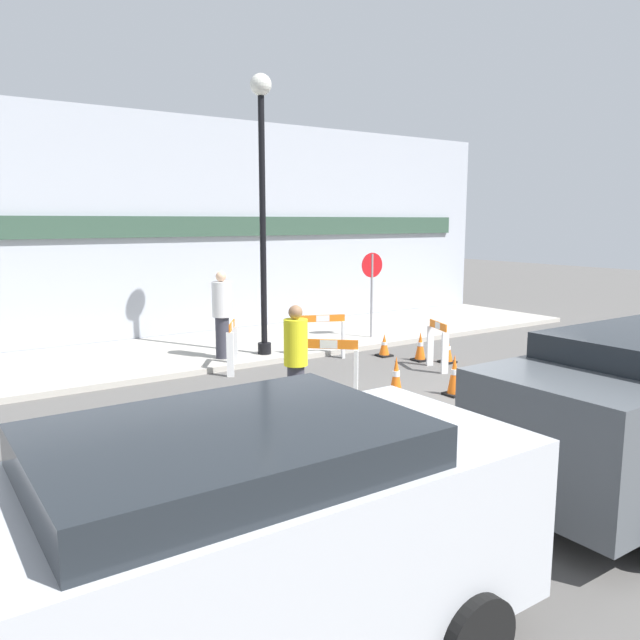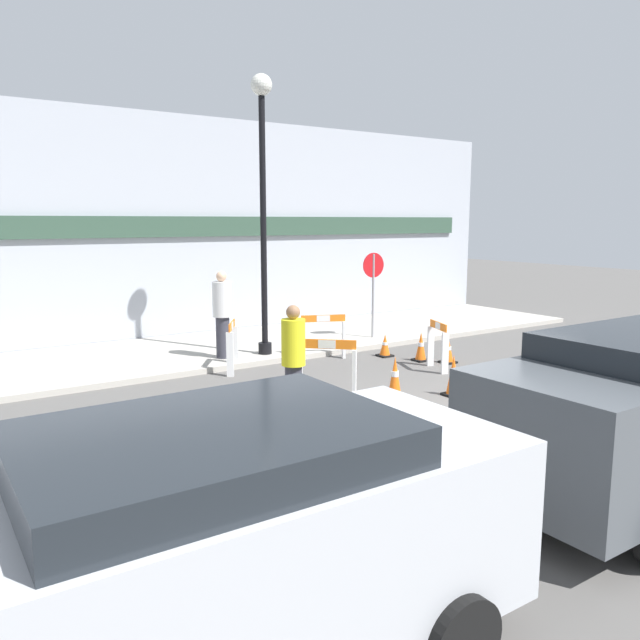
# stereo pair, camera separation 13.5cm
# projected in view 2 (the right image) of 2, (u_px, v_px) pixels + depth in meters

# --- Properties ---
(ground_plane) EXTENTS (60.00, 60.00, 0.00)m
(ground_plane) POSITION_uv_depth(u_px,v_px,m) (460.00, 413.00, 9.64)
(ground_plane) COLOR #565451
(sidewalk_slab) EXTENTS (18.00, 3.80, 0.11)m
(sidewalk_slab) POSITION_uv_depth(u_px,v_px,m) (262.00, 343.00, 14.88)
(sidewalk_slab) COLOR #ADA89E
(sidewalk_slab) RESTS_ON ground_plane
(storefront_facade) EXTENTS (18.00, 0.22, 5.50)m
(storefront_facade) POSITION_uv_depth(u_px,v_px,m) (224.00, 228.00, 16.08)
(storefront_facade) COLOR #A3A8B2
(storefront_facade) RESTS_ON ground_plane
(streetlamp_post) EXTENTS (0.44, 0.44, 5.75)m
(streetlamp_post) POSITION_uv_depth(u_px,v_px,m) (263.00, 180.00, 12.84)
(streetlamp_post) COLOR black
(streetlamp_post) RESTS_ON sidewalk_slab
(stop_sign) EXTENTS (0.60, 0.06, 2.07)m
(stop_sign) POSITION_uv_depth(u_px,v_px,m) (373.00, 281.00, 15.09)
(stop_sign) COLOR gray
(stop_sign) RESTS_ON sidewalk_slab
(barricade_0) EXTENTS (0.40, 0.76, 0.97)m
(barricade_0) POSITION_uv_depth(u_px,v_px,m) (438.00, 344.00, 12.37)
(barricade_0) COLOR white
(barricade_0) RESTS_ON ground_plane
(barricade_1) EXTENTS (0.94, 0.50, 0.96)m
(barricade_1) POSITION_uv_depth(u_px,v_px,m) (323.00, 335.00, 13.34)
(barricade_1) COLOR white
(barricade_1) RESTS_ON ground_plane
(barricade_2) EXTENTS (0.52, 0.69, 1.01)m
(barricade_2) POSITION_uv_depth(u_px,v_px,m) (232.00, 346.00, 12.16)
(barricade_2) COLOR white
(barricade_2) RESTS_ON ground_plane
(barricade_3) EXTENTS (0.77, 0.73, 1.09)m
(barricade_3) POSITION_uv_depth(u_px,v_px,m) (327.00, 370.00, 9.92)
(barricade_3) COLOR white
(barricade_3) RESTS_ON ground_plane
(traffic_cone_0) EXTENTS (0.30, 0.30, 0.49)m
(traffic_cone_0) POSITION_uv_depth(u_px,v_px,m) (385.00, 346.00, 13.63)
(traffic_cone_0) COLOR black
(traffic_cone_0) RESTS_ON ground_plane
(traffic_cone_1) EXTENTS (0.30, 0.30, 0.71)m
(traffic_cone_1) POSITION_uv_depth(u_px,v_px,m) (453.00, 376.00, 10.55)
(traffic_cone_1) COLOR black
(traffic_cone_1) RESTS_ON ground_plane
(traffic_cone_2) EXTENTS (0.30, 0.30, 0.62)m
(traffic_cone_2) POSITION_uv_depth(u_px,v_px,m) (421.00, 347.00, 13.18)
(traffic_cone_2) COLOR black
(traffic_cone_2) RESTS_ON ground_plane
(traffic_cone_3) EXTENTS (0.30, 0.30, 0.54)m
(traffic_cone_3) POSITION_uv_depth(u_px,v_px,m) (448.00, 351.00, 12.99)
(traffic_cone_3) COLOR black
(traffic_cone_3) RESTS_ON ground_plane
(traffic_cone_4) EXTENTS (0.30, 0.30, 0.70)m
(traffic_cone_4) POSITION_uv_depth(u_px,v_px,m) (395.00, 377.00, 10.47)
(traffic_cone_4) COLOR black
(traffic_cone_4) RESTS_ON ground_plane
(person_worker) EXTENTS (0.50, 0.50, 1.72)m
(person_worker) POSITION_uv_depth(u_px,v_px,m) (293.00, 359.00, 9.23)
(person_worker) COLOR #33333D
(person_worker) RESTS_ON ground_plane
(person_pedestrian) EXTENTS (0.48, 0.48, 1.81)m
(person_pedestrian) POSITION_uv_depth(u_px,v_px,m) (222.00, 312.00, 12.86)
(person_pedestrian) COLOR #33333D
(person_pedestrian) RESTS_ON sidewalk_slab
(parked_car_0) EXTENTS (4.14, 1.92, 1.72)m
(parked_car_0) POSITION_uv_depth(u_px,v_px,m) (215.00, 540.00, 3.89)
(parked_car_0) COLOR #B7BABF
(parked_car_0) RESTS_ON ground_plane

